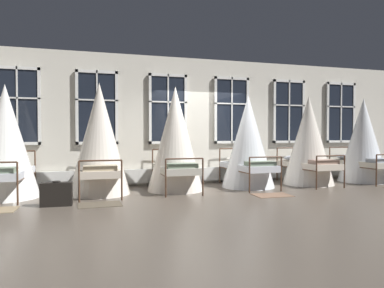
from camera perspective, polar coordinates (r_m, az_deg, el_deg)
The scene contains 12 objects.
ground at distance 8.54m, azimuth 3.72°, elevation -7.40°, with size 26.08×26.08×0.00m, color brown.
back_wall_with_windows at distance 9.61m, azimuth 1.24°, elevation 3.79°, with size 14.04×0.10×3.41m, color beige.
window_bank at distance 9.48m, azimuth 1.46°, elevation 0.50°, with size 10.15×0.10×2.87m.
cot_first at distance 8.23m, azimuth -28.30°, elevation 0.13°, with size 1.34×1.84×2.39m.
cot_second at distance 7.99m, azimuth -14.95°, elevation 0.57°, with size 1.34×1.81×2.48m.
cot_third at distance 8.27m, azimuth -2.75°, elevation 0.60°, with size 1.34×1.82×2.47m.
cot_fourth at distance 8.92m, azimuth 9.19°, elevation 0.20°, with size 1.34×1.83×2.32m.
cot_fifth at distance 9.82m, azimuth 18.57°, elevation 0.37°, with size 1.34×1.83×2.37m.
cot_sixth at distance 10.95m, azimuth 26.29°, elevation 0.37°, with size 1.34×1.83×2.35m.
rug_second at distance 6.88m, azimuth -14.92°, elevation -9.59°, with size 0.80×0.56×0.01m, color brown.
rug_fourth at distance 7.85m, azimuth 13.04°, elevation -8.19°, with size 0.80×0.56×0.01m, color brown.
suitcase_dark at distance 6.98m, azimuth -21.38°, elevation -7.67°, with size 0.57×0.23×0.47m.
Camera 1 is at (-2.88, -7.93, 1.32)m, focal length 32.46 mm.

